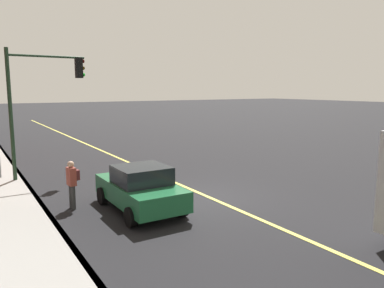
{
  "coord_description": "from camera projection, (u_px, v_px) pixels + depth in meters",
  "views": [
    {
      "loc": [
        -11.24,
        7.64,
        4.03
      ],
      "look_at": [
        0.04,
        0.63,
        2.04
      ],
      "focal_mm": 34.93,
      "sensor_mm": 36.0,
      "label": 1
    }
  ],
  "objects": [
    {
      "name": "traffic_light_mast",
      "position": [
        40.0,
        92.0,
        16.06
      ],
      "size": [
        0.28,
        3.26,
        5.69
      ],
      "color": "#1E3823",
      "rests_on": "ground"
    },
    {
      "name": "lane_stripe_center",
      "position": [
        207.0,
        196.0,
        14.03
      ],
      "size": [
        80.0,
        0.16,
        0.01
      ],
      "primitive_type": "cube",
      "color": "#D8CC4C",
      "rests_on": "ground"
    },
    {
      "name": "car_green",
      "position": [
        140.0,
        188.0,
        12.34
      ],
      "size": [
        3.9,
        1.95,
        1.52
      ],
      "color": "#1E6038",
      "rests_on": "ground"
    },
    {
      "name": "curb_edge",
      "position": [
        53.0,
        222.0,
        11.13
      ],
      "size": [
        80.0,
        0.16,
        0.15
      ],
      "primitive_type": "cube",
      "color": "slate",
      "rests_on": "ground"
    },
    {
      "name": "pedestrian_with_backpack",
      "position": [
        72.0,
        181.0,
        12.5
      ],
      "size": [
        0.41,
        0.39,
        1.64
      ],
      "color": "#383838",
      "rests_on": "ground"
    },
    {
      "name": "ground",
      "position": [
        207.0,
        196.0,
        14.03
      ],
      "size": [
        200.0,
        200.0,
        0.0
      ],
      "primitive_type": "plane",
      "color": "black"
    },
    {
      "name": "sidewalk_slab",
      "position": [
        6.0,
        231.0,
        10.47
      ],
      "size": [
        80.0,
        2.68,
        0.15
      ],
      "primitive_type": "cube",
      "color": "gray",
      "rests_on": "ground"
    }
  ]
}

